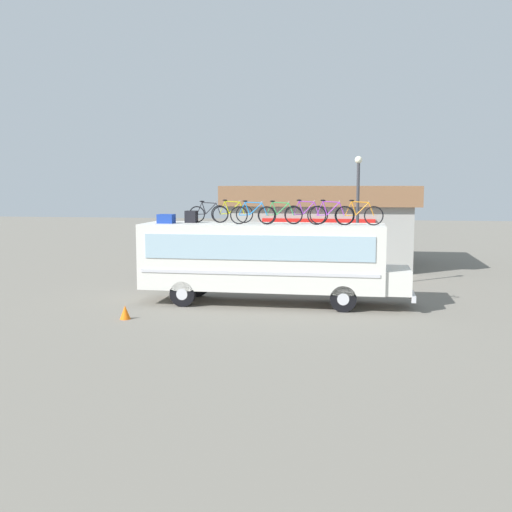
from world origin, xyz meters
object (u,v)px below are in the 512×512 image
object	(u,v)px
rooftop_bicycle_7	(359,215)
traffic_cone	(125,312)
street_lamp	(358,210)
rooftop_bicycle_4	(280,214)
luggage_bag_2	(191,217)
rooftop_bicycle_3	(253,214)
rooftop_bicycle_5	(306,214)
luggage_bag_1	(166,219)
rooftop_bicycle_6	(330,214)
rooftop_bicycle_1	(209,213)
rooftop_bicycle_2	(232,213)
bus	(266,257)

from	to	relation	value
rooftop_bicycle_7	traffic_cone	world-z (taller)	rooftop_bicycle_7
traffic_cone	street_lamp	xyz separation A→B (m)	(7.86, 7.93, 3.28)
rooftop_bicycle_4	rooftop_bicycle_7	xyz separation A→B (m)	(3.00, -0.15, 0.02)
rooftop_bicycle_4	luggage_bag_2	bearing A→B (deg)	174.18
luggage_bag_2	rooftop_bicycle_3	bearing A→B (deg)	-14.22
rooftop_bicycle_4	traffic_cone	distance (m)	6.88
luggage_bag_2	rooftop_bicycle_5	size ratio (longest dim) A/B	0.28
luggage_bag_1	rooftop_bicycle_3	size ratio (longest dim) A/B	0.35
rooftop_bicycle_6	traffic_cone	bearing A→B (deg)	-154.28
rooftop_bicycle_3	rooftop_bicycle_4	world-z (taller)	rooftop_bicycle_3
rooftop_bicycle_1	rooftop_bicycle_3	xyz separation A→B (m)	(1.93, -0.77, 0.02)
luggage_bag_2	rooftop_bicycle_7	bearing A→B (deg)	-4.51
rooftop_bicycle_5	rooftop_bicycle_6	bearing A→B (deg)	-24.08
rooftop_bicycle_2	rooftop_bicycle_3	world-z (taller)	rooftop_bicycle_2
rooftop_bicycle_1	rooftop_bicycle_7	distance (m)	5.97
luggage_bag_1	traffic_cone	xyz separation A→B (m)	(-0.47, -3.29, -3.07)
rooftop_bicycle_4	rooftop_bicycle_5	bearing A→B (deg)	13.09
rooftop_bicycle_5	street_lamp	bearing A→B (deg)	65.20
rooftop_bicycle_7	rooftop_bicycle_1	bearing A→B (deg)	173.89
rooftop_bicycle_7	luggage_bag_1	bearing A→B (deg)	-179.56
bus	luggage_bag_1	size ratio (longest dim) A/B	16.81
luggage_bag_1	rooftop_bicycle_6	distance (m)	6.40
luggage_bag_2	rooftop_bicycle_6	size ratio (longest dim) A/B	0.27
rooftop_bicycle_6	street_lamp	bearing A→B (deg)	77.94
rooftop_bicycle_3	luggage_bag_2	bearing A→B (deg)	165.78
rooftop_bicycle_2	street_lamp	xyz separation A→B (m)	(4.90, 3.93, 0.00)
rooftop_bicycle_6	street_lamp	size ratio (longest dim) A/B	0.30
rooftop_bicycle_6	rooftop_bicycle_7	size ratio (longest dim) A/B	0.98
rooftop_bicycle_5	rooftop_bicycle_7	bearing A→B (deg)	-10.71
rooftop_bicycle_6	rooftop_bicycle_4	bearing A→B (deg)	174.20
luggage_bag_1	rooftop_bicycle_2	xyz separation A→B (m)	(2.49, 0.70, 0.21)
rooftop_bicycle_3	street_lamp	distance (m)	6.13
rooftop_bicycle_1	traffic_cone	distance (m)	5.53
rooftop_bicycle_5	traffic_cone	distance (m)	7.73
rooftop_bicycle_5	rooftop_bicycle_6	world-z (taller)	rooftop_bicycle_6
bus	traffic_cone	size ratio (longest dim) A/B	21.72
bus	rooftop_bicycle_7	size ratio (longest dim) A/B	5.91
street_lamp	luggage_bag_1	bearing A→B (deg)	-147.91
street_lamp	traffic_cone	bearing A→B (deg)	-134.74
rooftop_bicycle_2	bus	bearing A→B (deg)	-15.28
rooftop_bicycle_5	luggage_bag_1	bearing A→B (deg)	-175.39
rooftop_bicycle_3	rooftop_bicycle_6	size ratio (longest dim) A/B	1.02
rooftop_bicycle_6	rooftop_bicycle_3	bearing A→B (deg)	-178.09
luggage_bag_1	rooftop_bicycle_1	size ratio (longest dim) A/B	0.38
luggage_bag_2	street_lamp	world-z (taller)	street_lamp
rooftop_bicycle_5	traffic_cone	bearing A→B (deg)	-147.75
rooftop_bicycle_2	rooftop_bicycle_6	xyz separation A→B (m)	(3.92, -0.69, 0.01)
luggage_bag_1	rooftop_bicycle_5	distance (m)	5.47
rooftop_bicycle_5	traffic_cone	size ratio (longest dim) A/B	3.50
rooftop_bicycle_1	rooftop_bicycle_4	distance (m)	2.97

